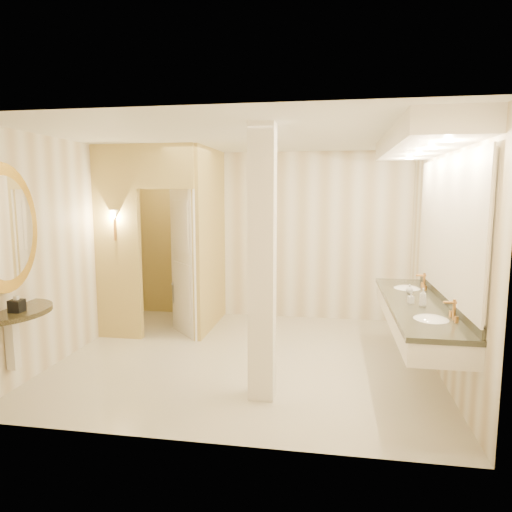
{
  "coord_description": "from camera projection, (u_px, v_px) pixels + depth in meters",
  "views": [
    {
      "loc": [
        1.01,
        -5.4,
        2.05
      ],
      "look_at": [
        0.08,
        0.2,
        1.26
      ],
      "focal_mm": 32.0,
      "sensor_mm": 36.0,
      "label": 1
    }
  ],
  "objects": [
    {
      "name": "wall_right",
      "position": [
        442.0,
        255.0,
        5.17
      ],
      "size": [
        0.02,
        4.0,
        2.7
      ],
      "primitive_type": "cube",
      "color": "white",
      "rests_on": "floor"
    },
    {
      "name": "soap_bottle_b",
      "position": [
        410.0,
        289.0,
        5.35
      ],
      "size": [
        0.09,
        0.09,
        0.11
      ],
      "primitive_type": "imported",
      "rotation": [
        0.0,
        0.0,
        -0.11
      ],
      "color": "silver",
      "rests_on": "vanity"
    },
    {
      "name": "toilet_closet",
      "position": [
        183.0,
        239.0,
        6.66
      ],
      "size": [
        1.5,
        1.55,
        2.7
      ],
      "color": "tan",
      "rests_on": "floor"
    },
    {
      "name": "vanity",
      "position": [
        424.0,
        232.0,
        4.86
      ],
      "size": [
        0.75,
        2.81,
        2.09
      ],
      "color": "white",
      "rests_on": "floor"
    },
    {
      "name": "wall_sconce",
      "position": [
        114.0,
        216.0,
        6.22
      ],
      "size": [
        0.14,
        0.14,
        0.42
      ],
      "color": "#B37A39",
      "rests_on": "toilet_closet"
    },
    {
      "name": "wall_back",
      "position": [
        269.0,
        236.0,
        7.49
      ],
      "size": [
        4.5,
        0.02,
        2.7
      ],
      "primitive_type": "cube",
      "color": "white",
      "rests_on": "floor"
    },
    {
      "name": "wall_left",
      "position": [
        76.0,
        247.0,
        5.9
      ],
      "size": [
        0.02,
        4.0,
        2.7
      ],
      "primitive_type": "cube",
      "color": "white",
      "rests_on": "floor"
    },
    {
      "name": "toilet",
      "position": [
        194.0,
        301.0,
        7.17
      ],
      "size": [
        0.5,
        0.77,
        0.73
      ],
      "primitive_type": "imported",
      "rotation": [
        0.0,
        0.0,
        3.01
      ],
      "color": "white",
      "rests_on": "floor"
    },
    {
      "name": "soap_bottle_a",
      "position": [
        411.0,
        298.0,
        4.88
      ],
      "size": [
        0.07,
        0.07,
        0.12
      ],
      "primitive_type": "imported",
      "rotation": [
        0.0,
        0.0,
        0.4
      ],
      "color": "beige",
      "rests_on": "vanity"
    },
    {
      "name": "ceiling",
      "position": [
        247.0,
        137.0,
        5.35
      ],
      "size": [
        4.5,
        4.5,
        0.0
      ],
      "primitive_type": "plane",
      "rotation": [
        3.14,
        0.0,
        0.0
      ],
      "color": "silver",
      "rests_on": "wall_back"
    },
    {
      "name": "tissue_box",
      "position": [
        17.0,
        306.0,
        4.52
      ],
      "size": [
        0.13,
        0.13,
        0.12
      ],
      "primitive_type": "cube",
      "rotation": [
        0.0,
        0.0,
        0.04
      ],
      "color": "black",
      "rests_on": "console_shelf"
    },
    {
      "name": "floor",
      "position": [
        247.0,
        357.0,
        5.72
      ],
      "size": [
        4.5,
        4.5,
        0.0
      ],
      "primitive_type": "plane",
      "color": "beige",
      "rests_on": "ground"
    },
    {
      "name": "pillar",
      "position": [
        262.0,
        265.0,
        4.44
      ],
      "size": [
        0.25,
        0.25,
        2.7
      ],
      "primitive_type": "cube",
      "color": "white",
      "rests_on": "floor"
    },
    {
      "name": "soap_bottle_c",
      "position": [
        423.0,
        297.0,
        4.75
      ],
      "size": [
        0.08,
        0.08,
        0.19
      ],
      "primitive_type": "imported",
      "rotation": [
        0.0,
        0.0,
        -0.09
      ],
      "color": "#C6B28C",
      "rests_on": "vanity"
    },
    {
      "name": "wall_front",
      "position": [
        200.0,
        282.0,
        3.58
      ],
      "size": [
        4.5,
        0.02,
        2.7
      ],
      "primitive_type": "cube",
      "color": "white",
      "rests_on": "floor"
    },
    {
      "name": "console_shelf",
      "position": [
        5.0,
        264.0,
        4.56
      ],
      "size": [
        1.0,
        1.0,
        1.95
      ],
      "color": "black",
      "rests_on": "floor"
    }
  ]
}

